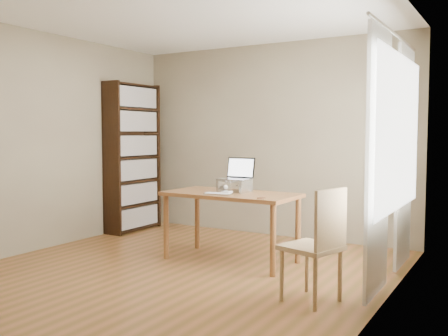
# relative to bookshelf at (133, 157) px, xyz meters

# --- Properties ---
(room) EXTENTS (4.04, 4.54, 2.64)m
(room) POSITION_rel_bookshelf_xyz_m (1.86, -1.54, 0.25)
(room) COLOR brown
(room) RESTS_ON ground
(bookshelf) EXTENTS (0.30, 0.90, 2.10)m
(bookshelf) POSITION_rel_bookshelf_xyz_m (0.00, 0.00, 0.00)
(bookshelf) COLOR black
(bookshelf) RESTS_ON ground
(curtains) EXTENTS (0.03, 1.90, 2.25)m
(curtains) POSITION_rel_bookshelf_xyz_m (3.75, -0.75, 0.12)
(curtains) COLOR white
(curtains) RESTS_ON ground
(desk) EXTENTS (1.46, 0.76, 0.75)m
(desk) POSITION_rel_bookshelf_xyz_m (2.08, -0.81, -0.39)
(desk) COLOR brown
(desk) RESTS_ON ground
(laptop_stand) EXTENTS (0.32, 0.25, 0.13)m
(laptop_stand) POSITION_rel_bookshelf_xyz_m (2.08, -0.73, -0.22)
(laptop_stand) COLOR silver
(laptop_stand) RESTS_ON desk
(laptop) EXTENTS (0.35, 0.29, 0.24)m
(laptop) POSITION_rel_bookshelf_xyz_m (2.08, -0.67, -0.11)
(laptop) COLOR silver
(laptop) RESTS_ON laptop_stand
(keyboard) EXTENTS (0.30, 0.16, 0.02)m
(keyboard) POSITION_rel_bookshelf_xyz_m (2.05, -1.03, -0.29)
(keyboard) COLOR silver
(keyboard) RESTS_ON desk
(coaster) EXTENTS (0.09, 0.09, 0.01)m
(coaster) POSITION_rel_bookshelf_xyz_m (2.57, -1.07, -0.30)
(coaster) COLOR #592E1E
(coaster) RESTS_ON desk
(cat) EXTENTS (0.25, 0.48, 0.15)m
(cat) POSITION_rel_bookshelf_xyz_m (2.09, -0.70, -0.23)
(cat) COLOR #4E443D
(cat) RESTS_ON desk
(chair) EXTENTS (0.52, 0.52, 0.95)m
(chair) POSITION_rel_bookshelf_xyz_m (3.37, -1.61, -0.53)
(chair) COLOR tan
(chair) RESTS_ON ground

